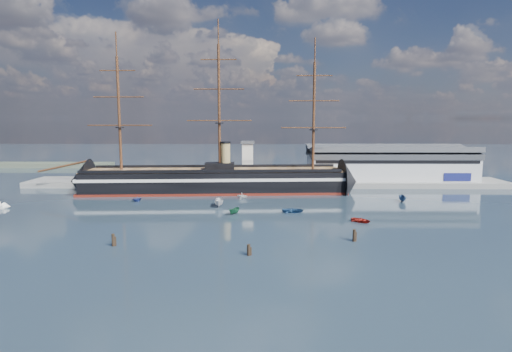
{
  "coord_description": "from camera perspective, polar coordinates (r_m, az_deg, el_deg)",
  "views": [
    {
      "loc": [
        7.74,
        -85.87,
        25.27
      ],
      "look_at": [
        6.5,
        35.0,
        9.0
      ],
      "focal_mm": 30.0,
      "sensor_mm": 36.0,
      "label": 1
    }
  ],
  "objects": [
    {
      "name": "ground",
      "position": [
        128.61,
        -2.88,
        -3.67
      ],
      "size": [
        600.0,
        600.0,
        0.0
      ],
      "primitive_type": "plane",
      "color": "#242F3C",
      "rests_on": "ground"
    },
    {
      "name": "piling_near_left",
      "position": [
        91.1,
        -18.47,
        -8.85
      ],
      "size": [
        0.64,
        0.64,
        3.2
      ],
      "primitive_type": "cylinder",
      "color": "black",
      "rests_on": "ground"
    },
    {
      "name": "motorboat_c",
      "position": [
        114.41,
        -2.92,
        -5.1
      ],
      "size": [
        5.31,
        4.12,
        2.02
      ],
      "primitive_type": "imported",
      "rotation": [
        0.0,
        0.0,
        -0.52
      ],
      "color": "#144C2E",
      "rests_on": "ground"
    },
    {
      "name": "motorboat_a",
      "position": [
        124.45,
        -4.93,
        -4.08
      ],
      "size": [
        7.39,
        2.94,
        2.92
      ],
      "primitive_type": "imported",
      "rotation": [
        0.0,
        0.0,
        0.04
      ],
      "color": "silver",
      "rests_on": "ground"
    },
    {
      "name": "motorboat_b",
      "position": [
        116.85,
        4.96,
        -4.85
      ],
      "size": [
        1.58,
        3.76,
        1.74
      ],
      "primitive_type": "imported",
      "rotation": [
        0.0,
        0.0,
        1.55
      ],
      "color": "navy",
      "rests_on": "ground"
    },
    {
      "name": "motorboat_d",
      "position": [
        136.16,
        -1.85,
        -3.03
      ],
      "size": [
        4.95,
        6.36,
        2.15
      ],
      "primitive_type": "imported",
      "rotation": [
        0.0,
        0.0,
        1.09
      ],
      "color": "white",
      "rests_on": "ground"
    },
    {
      "name": "quay_tower",
      "position": [
        159.7,
        -1.12,
        2.09
      ],
      "size": [
        5.0,
        5.0,
        15.0
      ],
      "color": "silver",
      "rests_on": "ground"
    },
    {
      "name": "warship",
      "position": [
        148.46,
        -6.26,
        -0.6
      ],
      "size": [
        113.32,
        21.4,
        53.94
      ],
      "rotation": [
        0.0,
        0.0,
        0.06
      ],
      "color": "black",
      "rests_on": "ground"
    },
    {
      "name": "motorboat_g",
      "position": [
        136.65,
        -15.58,
        -3.28
      ],
      "size": [
        5.37,
        5.28,
        1.93
      ],
      "primitive_type": "imported",
      "rotation": [
        0.0,
        0.0,
        -0.76
      ],
      "color": "navy",
      "rests_on": "ground"
    },
    {
      "name": "piling_near_mid",
      "position": [
        80.89,
        -0.98,
        -10.54
      ],
      "size": [
        0.64,
        0.64,
        2.82
      ],
      "primitive_type": "cylinder",
      "color": "black",
      "rests_on": "ground"
    },
    {
      "name": "quay",
      "position": [
        163.85,
        1.37,
        -1.21
      ],
      "size": [
        180.0,
        18.0,
        2.0
      ],
      "primitive_type": "cube",
      "color": "slate",
      "rests_on": "ground"
    },
    {
      "name": "piling_near_right",
      "position": [
        91.9,
        12.93,
        -8.49
      ],
      "size": [
        0.64,
        0.64,
        3.27
      ],
      "primitive_type": "cylinder",
      "color": "black",
      "rests_on": "ground"
    },
    {
      "name": "motorboat_f",
      "position": [
        138.37,
        18.94,
        -3.28
      ],
      "size": [
        6.38,
        3.2,
        2.44
      ],
      "primitive_type": "imported",
      "rotation": [
        0.0,
        0.0,
        -0.16
      ],
      "color": "navy",
      "rests_on": "ground"
    },
    {
      "name": "warehouse",
      "position": [
        174.18,
        17.36,
        1.62
      ],
      "size": [
        63.0,
        21.0,
        11.6
      ],
      "color": "#B7BABC",
      "rests_on": "ground"
    },
    {
      "name": "motorboat_e",
      "position": [
        108.8,
        13.82,
        -5.99
      ],
      "size": [
        3.05,
        3.19,
        1.47
      ],
      "primitive_type": "imported",
      "rotation": [
        0.0,
        0.0,
        0.84
      ],
      "color": "maroon",
      "rests_on": "ground"
    }
  ]
}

